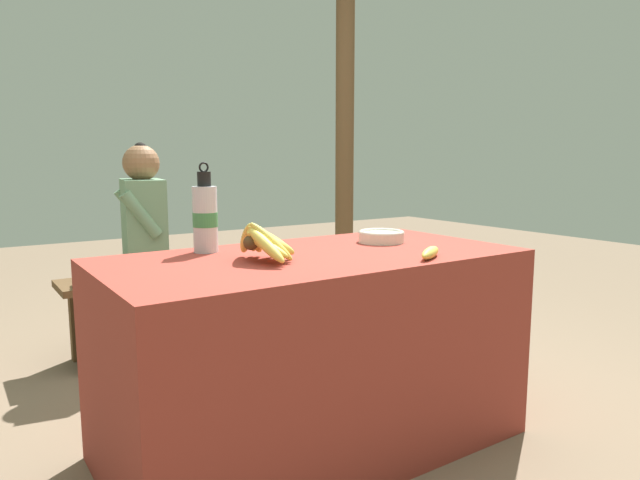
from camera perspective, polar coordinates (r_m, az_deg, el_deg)
name	(u,v)px	position (r m, az deg, el deg)	size (l,w,h in m)	color
ground_plane	(314,444)	(2.28, -0.56, -19.75)	(12.00, 12.00, 0.00)	#75604C
market_counter	(314,352)	(2.13, -0.58, -11.09)	(1.49, 0.76, 0.73)	maroon
banana_bunch_ripe	(263,241)	(1.90, -5.77, -0.13)	(0.19, 0.31, 0.14)	#4C381E
serving_bowl	(381,236)	(2.33, 6.15, 0.41)	(0.19, 0.19, 0.05)	silver
water_bottle	(205,217)	(2.11, -11.41, 2.24)	(0.09, 0.09, 0.33)	silver
loose_banana_front	(430,253)	(1.99, 10.96, -1.26)	(0.17, 0.13, 0.04)	#E0C64C
wooden_bench	(194,283)	(3.31, -12.44, -4.24)	(1.43, 0.32, 0.44)	brown
seated_vendor	(135,236)	(3.14, -17.98, 0.39)	(0.44, 0.42, 1.15)	#232328
banana_bunch_green	(261,252)	(3.46, -5.96, -1.23)	(0.17, 0.28, 0.14)	#4C381E
support_post_far	(345,115)	(4.19, 2.50, 12.35)	(0.13, 0.13, 2.74)	brown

